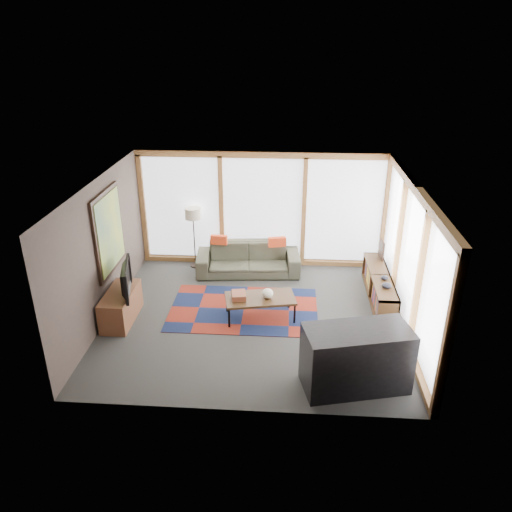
# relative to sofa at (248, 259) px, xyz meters

# --- Properties ---
(ground) EXTENTS (5.50, 5.50, 0.00)m
(ground) POSITION_rel_sofa_xyz_m (0.28, -1.92, -0.33)
(ground) COLOR #2E2E2B
(ground) RESTS_ON ground
(room_envelope) EXTENTS (5.52, 5.02, 2.62)m
(room_envelope) POSITION_rel_sofa_xyz_m (0.77, -1.35, 1.21)
(room_envelope) COLOR #3F3430
(room_envelope) RESTS_ON ground
(rug) EXTENTS (2.83, 1.82, 0.01)m
(rug) POSITION_rel_sofa_xyz_m (0.05, -1.61, -0.32)
(rug) COLOR maroon
(rug) RESTS_ON ground
(sofa) EXTENTS (2.31, 1.07, 0.66)m
(sofa) POSITION_rel_sofa_xyz_m (0.00, 0.00, 0.00)
(sofa) COLOR #3A3C2D
(sofa) RESTS_ON ground
(pillow_left) EXTENTS (0.37, 0.14, 0.20)m
(pillow_left) POSITION_rel_sofa_xyz_m (-0.64, 0.04, 0.43)
(pillow_left) COLOR red
(pillow_left) RESTS_ON sofa
(pillow_right) EXTENTS (0.39, 0.20, 0.21)m
(pillow_right) POSITION_rel_sofa_xyz_m (0.63, -0.00, 0.43)
(pillow_right) COLOR red
(pillow_right) RESTS_ON sofa
(floor_lamp) EXTENTS (0.35, 0.35, 1.40)m
(floor_lamp) POSITION_rel_sofa_xyz_m (-1.23, 0.25, 0.37)
(floor_lamp) COLOR black
(floor_lamp) RESTS_ON ground
(coffee_table) EXTENTS (1.38, 0.88, 0.43)m
(coffee_table) POSITION_rel_sofa_xyz_m (0.38, -1.88, -0.11)
(coffee_table) COLOR black
(coffee_table) RESTS_ON ground
(book_stack) EXTENTS (0.30, 0.35, 0.11)m
(book_stack) POSITION_rel_sofa_xyz_m (-0.01, -1.93, 0.15)
(book_stack) COLOR brown
(book_stack) RESTS_ON coffee_table
(vase) EXTENTS (0.22, 0.22, 0.18)m
(vase) POSITION_rel_sofa_xyz_m (0.52, -1.89, 0.19)
(vase) COLOR silver
(vase) RESTS_ON coffee_table
(bookshelf) EXTENTS (0.39, 2.15, 0.54)m
(bookshelf) POSITION_rel_sofa_xyz_m (2.71, -1.00, -0.06)
(bookshelf) COLOR black
(bookshelf) RESTS_ON ground
(bowl_a) EXTENTS (0.23, 0.23, 0.09)m
(bowl_a) POSITION_rel_sofa_xyz_m (2.73, -1.54, 0.26)
(bowl_a) COLOR black
(bowl_a) RESTS_ON bookshelf
(bowl_b) EXTENTS (0.18, 0.18, 0.07)m
(bowl_b) POSITION_rel_sofa_xyz_m (2.75, -1.19, 0.24)
(bowl_b) COLOR black
(bowl_b) RESTS_ON bookshelf
(shelf_picture) EXTENTS (0.07, 0.30, 0.40)m
(shelf_picture) POSITION_rel_sofa_xyz_m (2.83, -0.21, 0.41)
(shelf_picture) COLOR black
(shelf_picture) RESTS_ON bookshelf
(tv_console) EXTENTS (0.48, 1.15, 0.58)m
(tv_console) POSITION_rel_sofa_xyz_m (-2.18, -2.14, -0.04)
(tv_console) COLOR brown
(tv_console) RESTS_ON ground
(television) EXTENTS (0.36, 0.99, 0.57)m
(television) POSITION_rel_sofa_xyz_m (-2.09, -2.16, 0.53)
(television) COLOR black
(television) RESTS_ON tv_console
(bar_counter) EXTENTS (1.68, 1.07, 0.98)m
(bar_counter) POSITION_rel_sofa_xyz_m (1.92, -3.74, 0.16)
(bar_counter) COLOR black
(bar_counter) RESTS_ON ground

